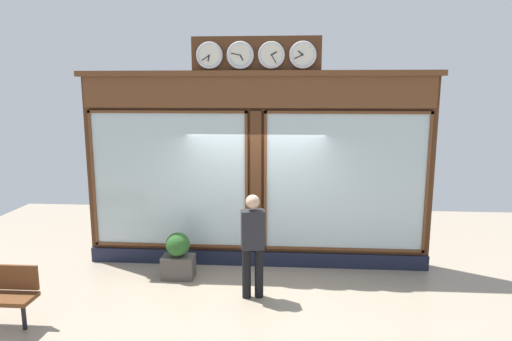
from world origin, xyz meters
name	(u,v)px	position (x,y,z in m)	size (l,w,h in m)	color
shop_facade	(256,169)	(0.00, -0.13, 1.85)	(6.52, 0.42, 4.21)	#4C2B16
pedestrian	(253,242)	(-0.04, 1.32, 0.93)	(0.40, 0.28, 1.69)	black
planter_box	(179,267)	(1.33, 0.66, 0.20)	(0.56, 0.36, 0.40)	#4C4742
planter_shrub	(178,244)	(1.33, 0.66, 0.62)	(0.42, 0.42, 0.42)	#285623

